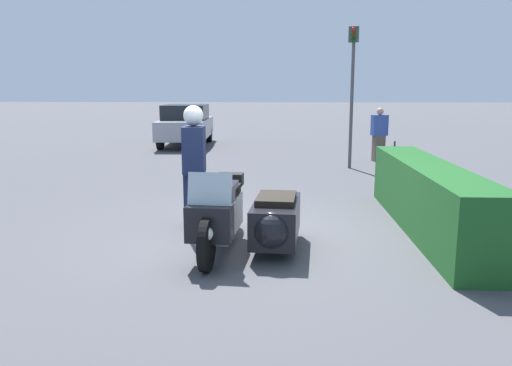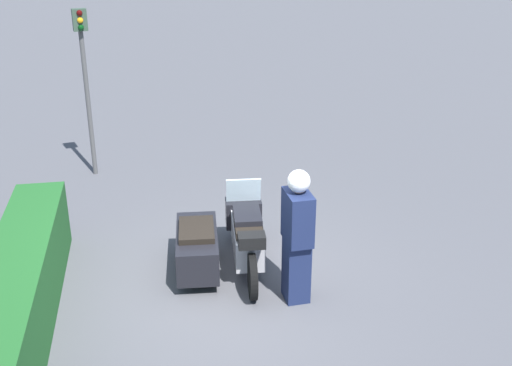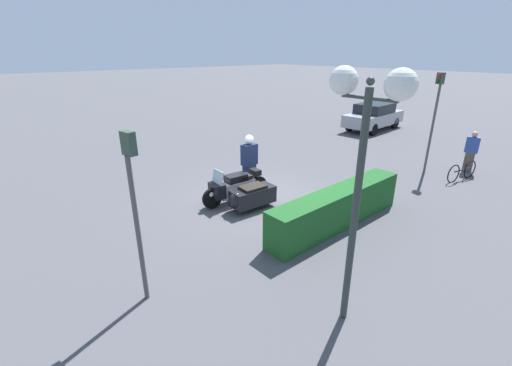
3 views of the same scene
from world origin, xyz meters
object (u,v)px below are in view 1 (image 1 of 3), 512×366
Objects in this scene: traffic_light_far at (352,78)px; pedestrian_bystander at (379,135)px; officer_rider at (194,165)px; parked_car_background at (186,124)px; police_motorcycle at (249,217)px; hedge_bush_curbside at (427,197)px; bicycle_parked at (394,155)px.

pedestrian_bystander is at bearing 158.02° from traffic_light_far.
parked_car_background is (-11.67, -2.39, -0.18)m from officer_rider.
pedestrian_bystander reaches higher than police_motorcycle.
police_motorcycle is 13.15m from parked_car_background.
officer_rider is at bearing -87.95° from hedge_bush_curbside.
traffic_light_far is 2.23× the size of bicycle_parked.
police_motorcycle is at bearing -66.11° from hedge_bush_curbside.
hedge_bush_curbside is at bearing 162.50° from pedestrian_bystander.
bicycle_parked is at bearing 51.56° from officer_rider.
parked_car_background is (-11.54, -5.96, 0.31)m from hedge_bush_curbside.
officer_rider is 7.16m from traffic_light_far.
bicycle_parked is (1.23, 0.21, -0.47)m from pedestrian_bystander.
pedestrian_bystander is at bearing -158.85° from bicycle_parked.
parked_car_background is at bearing -120.25° from traffic_light_far.
pedestrian_bystander reaches higher than hedge_bush_curbside.
parked_car_background reaches higher than police_motorcycle.
officer_rider is 0.51× the size of traffic_light_far.
traffic_light_far is 2.47m from bicycle_parked.
parked_car_background is at bearing 97.69° from officer_rider.
hedge_bush_curbside is 2.99× the size of pedestrian_bystander.
traffic_light_far reaches higher than pedestrian_bystander.
pedestrian_bystander reaches higher than bicycle_parked.
hedge_bush_curbside is 6.40m from bicycle_parked.
traffic_light_far is at bearing -137.12° from parked_car_background.
officer_rider is 0.44× the size of parked_car_background.
bicycle_parked is (-7.51, 3.54, -0.13)m from police_motorcycle.
police_motorcycle is 1.49m from officer_rider.
bicycle_parked is (-6.46, 4.45, -0.67)m from officer_rider.
officer_rider reaches higher than parked_car_background.
officer_rider is at bearing -171.36° from parked_car_background.
traffic_light_far reaches higher than parked_car_background.
pedestrian_bystander is (-8.75, 3.33, 0.34)m from police_motorcycle.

